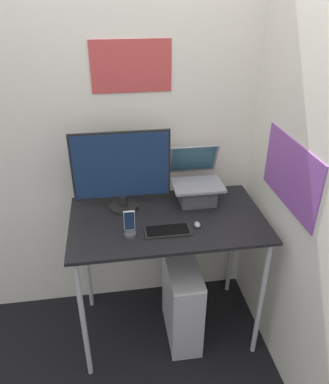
% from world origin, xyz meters
% --- Properties ---
extents(ground_plane, '(12.00, 12.00, 0.00)m').
position_xyz_m(ground_plane, '(0.00, 0.00, 0.00)').
color(ground_plane, black).
extents(wall_back, '(6.00, 0.06, 2.60)m').
position_xyz_m(wall_back, '(-0.00, 0.75, 1.30)').
color(wall_back, silver).
rests_on(wall_back, ground_plane).
extents(wall_side_right, '(0.06, 6.00, 2.60)m').
position_xyz_m(wall_side_right, '(0.66, 0.00, 1.30)').
color(wall_side_right, silver).
rests_on(wall_side_right, ground_plane).
extents(desk, '(1.16, 0.67, 0.92)m').
position_xyz_m(desk, '(0.00, 0.33, 0.82)').
color(desk, black).
rests_on(desk, ground_plane).
extents(laptop, '(0.31, 0.31, 0.34)m').
position_xyz_m(laptop, '(0.21, 0.50, 1.01)').
color(laptop, '#4C4C51').
rests_on(laptop, desk).
extents(monitor, '(0.58, 0.17, 0.50)m').
position_xyz_m(monitor, '(-0.25, 0.49, 1.17)').
color(monitor, black).
rests_on(monitor, desk).
extents(keyboard, '(0.26, 0.12, 0.02)m').
position_xyz_m(keyboard, '(-0.02, 0.19, 0.92)').
color(keyboard, black).
rests_on(keyboard, desk).
extents(mouse, '(0.03, 0.06, 0.03)m').
position_xyz_m(mouse, '(0.16, 0.22, 0.93)').
color(mouse, '#99999E').
rests_on(mouse, desk).
extents(cell_phone, '(0.07, 0.07, 0.16)m').
position_xyz_m(cell_phone, '(-0.23, 0.20, 0.97)').
color(cell_phone, '#4C4C51').
rests_on(cell_phone, desk).
extents(computer_tower, '(0.20, 0.46, 0.59)m').
position_xyz_m(computer_tower, '(0.09, 0.27, 0.29)').
color(computer_tower, silver).
rests_on(computer_tower, ground_plane).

